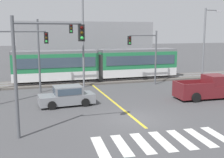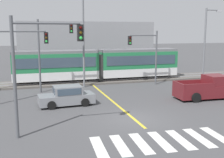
{
  "view_description": "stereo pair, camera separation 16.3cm",
  "coord_description": "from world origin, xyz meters",
  "px_view_note": "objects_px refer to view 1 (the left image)",
  "views": [
    {
      "loc": [
        -6.57,
        -16.39,
        5.68
      ],
      "look_at": [
        0.37,
        6.34,
        1.6
      ],
      "focal_mm": 45.0,
      "sensor_mm": 36.0,
      "label": 1
    },
    {
      "loc": [
        -6.41,
        -16.44,
        5.68
      ],
      "look_at": [
        0.37,
        6.34,
        1.6
      ],
      "focal_mm": 45.0,
      "sensor_mm": 36.0,
      "label": 2
    }
  ],
  "objects_px": {
    "street_lamp_centre": "(84,33)",
    "traffic_light_far_right": "(146,50)",
    "street_lamp_east": "(205,41)",
    "light_rail_tram": "(98,64)",
    "traffic_light_far_left": "(50,45)",
    "pickup_truck": "(208,89)",
    "traffic_light_mid_left": "(13,52)",
    "traffic_light_near_left": "(39,58)",
    "sedan_crossing": "(67,96)"
  },
  "relations": [
    {
      "from": "street_lamp_centre",
      "to": "traffic_light_far_right",
      "type": "bearing_deg",
      "value": -6.55
    },
    {
      "from": "traffic_light_far_right",
      "to": "street_lamp_east",
      "type": "xyz_separation_m",
      "value": [
        7.11,
        -0.02,
        0.89
      ]
    },
    {
      "from": "light_rail_tram",
      "to": "street_lamp_east",
      "type": "bearing_deg",
      "value": -16.88
    },
    {
      "from": "light_rail_tram",
      "to": "traffic_light_far_right",
      "type": "xyz_separation_m",
      "value": [
        4.35,
        -3.45,
        1.68
      ]
    },
    {
      "from": "traffic_light_far_right",
      "to": "street_lamp_centre",
      "type": "xyz_separation_m",
      "value": [
        -6.4,
        0.73,
        1.75
      ]
    },
    {
      "from": "light_rail_tram",
      "to": "traffic_light_far_left",
      "type": "bearing_deg",
      "value": -144.39
    },
    {
      "from": "pickup_truck",
      "to": "traffic_light_mid_left",
      "type": "height_order",
      "value": "traffic_light_mid_left"
    },
    {
      "from": "traffic_light_far_right",
      "to": "traffic_light_near_left",
      "type": "xyz_separation_m",
      "value": [
        -11.41,
        -11.89,
        0.54
      ]
    },
    {
      "from": "light_rail_tram",
      "to": "traffic_light_near_left",
      "type": "height_order",
      "value": "traffic_light_near_left"
    },
    {
      "from": "sedan_crossing",
      "to": "traffic_light_far_right",
      "type": "distance_m",
      "value": 11.32
    },
    {
      "from": "traffic_light_far_left",
      "to": "street_lamp_centre",
      "type": "xyz_separation_m",
      "value": [
        3.53,
        1.27,
        1.05
      ]
    },
    {
      "from": "pickup_truck",
      "to": "traffic_light_near_left",
      "type": "distance_m",
      "value": 15.23
    },
    {
      "from": "sedan_crossing",
      "to": "traffic_light_far_left",
      "type": "xyz_separation_m",
      "value": [
        -0.73,
        5.34,
        3.73
      ]
    },
    {
      "from": "traffic_light_far_right",
      "to": "street_lamp_centre",
      "type": "relative_size",
      "value": 0.58
    },
    {
      "from": "light_rail_tram",
      "to": "sedan_crossing",
      "type": "height_order",
      "value": "light_rail_tram"
    },
    {
      "from": "traffic_light_far_right",
      "to": "traffic_light_near_left",
      "type": "bearing_deg",
      "value": -133.81
    },
    {
      "from": "pickup_truck",
      "to": "street_lamp_centre",
      "type": "distance_m",
      "value": 12.79
    },
    {
      "from": "traffic_light_far_left",
      "to": "street_lamp_east",
      "type": "xyz_separation_m",
      "value": [
        17.03,
        0.51,
        0.2
      ]
    },
    {
      "from": "traffic_light_mid_left",
      "to": "street_lamp_centre",
      "type": "xyz_separation_m",
      "value": [
        6.63,
        4.9,
        1.41
      ]
    },
    {
      "from": "traffic_light_near_left",
      "to": "traffic_light_far_right",
      "type": "bearing_deg",
      "value": 46.19
    },
    {
      "from": "light_rail_tram",
      "to": "traffic_light_far_right",
      "type": "relative_size",
      "value": 3.24
    },
    {
      "from": "light_rail_tram",
      "to": "pickup_truck",
      "type": "relative_size",
      "value": 3.38
    },
    {
      "from": "light_rail_tram",
      "to": "traffic_light_far_left",
      "type": "relative_size",
      "value": 2.75
    },
    {
      "from": "traffic_light_mid_left",
      "to": "traffic_light_far_right",
      "type": "height_order",
      "value": "traffic_light_mid_left"
    },
    {
      "from": "traffic_light_near_left",
      "to": "sedan_crossing",
      "type": "bearing_deg",
      "value": 69.76
    },
    {
      "from": "light_rail_tram",
      "to": "traffic_light_mid_left",
      "type": "xyz_separation_m",
      "value": [
        -8.67,
        -7.62,
        2.02
      ]
    },
    {
      "from": "light_rail_tram",
      "to": "traffic_light_near_left",
      "type": "distance_m",
      "value": 17.04
    },
    {
      "from": "traffic_light_near_left",
      "to": "street_lamp_east",
      "type": "height_order",
      "value": "street_lamp_east"
    },
    {
      "from": "pickup_truck",
      "to": "traffic_light_far_left",
      "type": "distance_m",
      "value": 14.59
    },
    {
      "from": "light_rail_tram",
      "to": "traffic_light_far_right",
      "type": "bearing_deg",
      "value": -38.44
    },
    {
      "from": "sedan_crossing",
      "to": "traffic_light_near_left",
      "type": "xyz_separation_m",
      "value": [
        -2.22,
        -6.02,
        3.57
      ]
    },
    {
      "from": "sedan_crossing",
      "to": "pickup_truck",
      "type": "bearing_deg",
      "value": -5.73
    },
    {
      "from": "sedan_crossing",
      "to": "traffic_light_mid_left",
      "type": "distance_m",
      "value": 5.38
    },
    {
      "from": "traffic_light_far_left",
      "to": "traffic_light_far_right",
      "type": "xyz_separation_m",
      "value": [
        9.92,
        0.53,
        -0.7
      ]
    },
    {
      "from": "traffic_light_mid_left",
      "to": "traffic_light_far_left",
      "type": "bearing_deg",
      "value": 49.49
    },
    {
      "from": "traffic_light_far_left",
      "to": "street_lamp_centre",
      "type": "relative_size",
      "value": 0.68
    },
    {
      "from": "traffic_light_far_right",
      "to": "street_lamp_centre",
      "type": "bearing_deg",
      "value": 173.45
    },
    {
      "from": "sedan_crossing",
      "to": "traffic_light_far_left",
      "type": "relative_size",
      "value": 0.64
    },
    {
      "from": "sedan_crossing",
      "to": "pickup_truck",
      "type": "xyz_separation_m",
      "value": [
        11.81,
        -1.18,
        0.14
      ]
    },
    {
      "from": "traffic_light_far_right",
      "to": "light_rail_tram",
      "type": "bearing_deg",
      "value": 141.56
    },
    {
      "from": "street_lamp_centre",
      "to": "sedan_crossing",
      "type": "bearing_deg",
      "value": -112.91
    },
    {
      "from": "light_rail_tram",
      "to": "street_lamp_east",
      "type": "height_order",
      "value": "street_lamp_east"
    },
    {
      "from": "traffic_light_far_left",
      "to": "traffic_light_near_left",
      "type": "relative_size",
      "value": 1.04
    },
    {
      "from": "traffic_light_mid_left",
      "to": "street_lamp_centre",
      "type": "bearing_deg",
      "value": 36.48
    },
    {
      "from": "pickup_truck",
      "to": "street_lamp_centre",
      "type": "height_order",
      "value": "street_lamp_centre"
    },
    {
      "from": "traffic_light_near_left",
      "to": "street_lamp_centre",
      "type": "distance_m",
      "value": 13.64
    },
    {
      "from": "pickup_truck",
      "to": "traffic_light_far_left",
      "type": "xyz_separation_m",
      "value": [
        -12.54,
        6.53,
        3.59
      ]
    },
    {
      "from": "traffic_light_far_right",
      "to": "traffic_light_near_left",
      "type": "distance_m",
      "value": 16.49
    },
    {
      "from": "pickup_truck",
      "to": "traffic_light_mid_left",
      "type": "relative_size",
      "value": 0.89
    },
    {
      "from": "light_rail_tram",
      "to": "traffic_light_far_right",
      "type": "distance_m",
      "value": 5.81
    }
  ]
}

